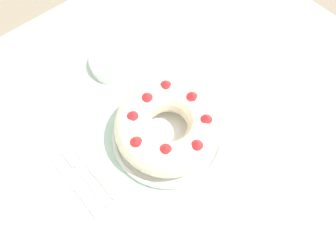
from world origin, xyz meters
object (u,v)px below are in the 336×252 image
(serving_dish, at_px, (168,135))
(fork, at_px, (83,173))
(bundt_cake, at_px, (168,126))
(cake_knife, at_px, (98,175))
(serving_knife, at_px, (78,190))
(side_bowl, at_px, (116,62))

(serving_dish, distance_m, fork, 0.24)
(bundt_cake, height_order, cake_knife, bundt_cake)
(fork, height_order, cake_knife, cake_knife)
(bundt_cake, relative_size, cake_knife, 1.52)
(serving_knife, bearing_deg, cake_knife, 3.67)
(fork, distance_m, side_bowl, 0.35)
(serving_dish, distance_m, serving_knife, 0.27)
(serving_knife, height_order, cake_knife, same)
(bundt_cake, bearing_deg, fork, 164.68)
(cake_knife, relative_size, side_bowl, 1.15)
(fork, xyz_separation_m, serving_knife, (-0.03, -0.03, 0.00))
(bundt_cake, distance_m, side_bowl, 0.30)
(serving_dish, distance_m, side_bowl, 0.29)
(serving_dish, relative_size, serving_knife, 1.43)
(serving_knife, bearing_deg, fork, 45.61)
(side_bowl, bearing_deg, serving_dish, -98.23)
(serving_dish, xyz_separation_m, bundt_cake, (-0.00, 0.00, 0.05))
(bundt_cake, bearing_deg, cake_knife, 170.53)
(cake_knife, bearing_deg, serving_dish, -10.34)
(cake_knife, bearing_deg, fork, 131.20)
(serving_dish, relative_size, bundt_cake, 1.09)
(fork, distance_m, serving_knife, 0.04)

